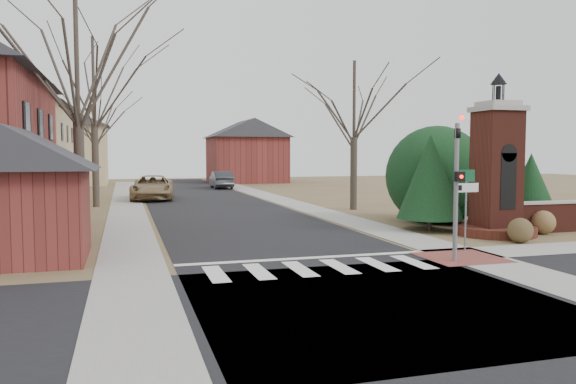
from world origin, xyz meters
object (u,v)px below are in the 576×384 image
object	(u,v)px
brick_gate_monument	(496,181)
distant_car	(221,180)
traffic_signal_pole	(457,177)
sign_post	(466,194)
pickup_truck	(153,188)

from	to	relation	value
brick_gate_monument	distant_car	size ratio (longest dim) A/B	1.33
traffic_signal_pole	distant_car	distance (m)	37.19
sign_post	traffic_signal_pole	bearing A→B (deg)	-132.43
brick_gate_monument	distant_car	distance (m)	33.22
traffic_signal_pole	sign_post	bearing A→B (deg)	47.57
distant_car	traffic_signal_pole	bearing A→B (deg)	92.78
sign_post	distant_car	distance (m)	35.81
traffic_signal_pole	sign_post	distance (m)	2.02
sign_post	brick_gate_monument	size ratio (longest dim) A/B	0.42
distant_car	pickup_truck	bearing A→B (deg)	60.17
sign_post	brick_gate_monument	xyz separation A→B (m)	(3.41, 3.01, 0.22)
traffic_signal_pole	brick_gate_monument	distance (m)	6.47
pickup_truck	brick_gate_monument	bearing A→B (deg)	-54.55
sign_post	pickup_truck	xyz separation A→B (m)	(-8.99, 24.50, -1.09)
sign_post	distant_car	size ratio (longest dim) A/B	0.57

